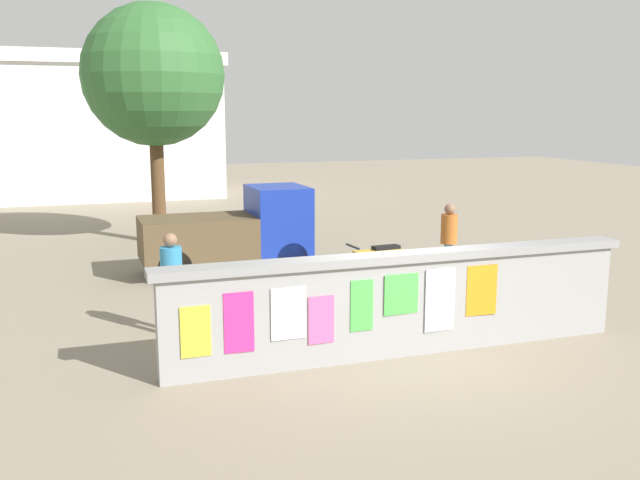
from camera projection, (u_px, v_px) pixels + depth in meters
ground at (264, 251)px, 17.58m from camera, size 60.00×60.00×0.00m
poster_wall at (403, 302)px, 9.99m from camera, size 7.17×0.42×1.50m
auto_rickshaw_truck at (234, 231)px, 15.17m from camera, size 3.62×1.55×1.85m
motorcycle at (379, 263)px, 14.03m from camera, size 1.90×0.56×0.87m
bicycle_near at (372, 297)px, 11.85m from camera, size 1.65×0.62×0.95m
person_walking at (172, 273)px, 10.86m from camera, size 0.47×0.47×1.62m
person_bystander at (449, 234)px, 14.29m from camera, size 0.48×0.48×1.62m
tree_roadside at (154, 76)px, 17.97m from camera, size 3.66×3.66×6.23m
building_background at (94, 126)px, 28.54m from camera, size 10.19×5.34×5.75m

